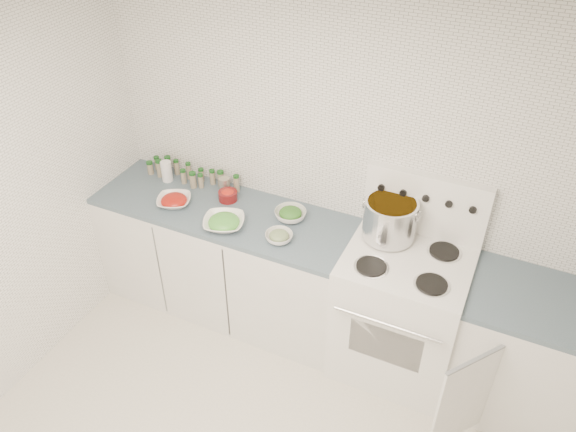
{
  "coord_description": "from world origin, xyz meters",
  "views": [
    {
      "loc": [
        0.91,
        -1.45,
        3.15
      ],
      "look_at": [
        -0.3,
        1.14,
        1.04
      ],
      "focal_mm": 35.0,
      "sensor_mm": 36.0,
      "label": 1
    }
  ],
  "objects_px": {
    "stove": "(400,310)",
    "stock_pot": "(390,218)",
    "bowl_tomato": "(174,201)",
    "bowl_snowpea": "(224,222)"
  },
  "relations": [
    {
      "from": "bowl_tomato",
      "to": "bowl_snowpea",
      "type": "xyz_separation_m",
      "value": [
        0.44,
        -0.07,
        0.01
      ]
    },
    {
      "from": "stove",
      "to": "stock_pot",
      "type": "bearing_deg",
      "value": 139.87
    },
    {
      "from": "bowl_tomato",
      "to": "bowl_snowpea",
      "type": "height_order",
      "value": "bowl_snowpea"
    },
    {
      "from": "stove",
      "to": "bowl_snowpea",
      "type": "height_order",
      "value": "stove"
    },
    {
      "from": "stove",
      "to": "stock_pot",
      "type": "xyz_separation_m",
      "value": [
        -0.18,
        0.15,
        0.59
      ]
    },
    {
      "from": "stove",
      "to": "stock_pot",
      "type": "height_order",
      "value": "stove"
    },
    {
      "from": "stock_pot",
      "to": "bowl_tomato",
      "type": "relative_size",
      "value": 1.16
    },
    {
      "from": "stock_pot",
      "to": "bowl_snowpea",
      "type": "xyz_separation_m",
      "value": [
        -1.01,
        -0.31,
        -0.15
      ]
    },
    {
      "from": "stove",
      "to": "bowl_snowpea",
      "type": "bearing_deg",
      "value": -172.14
    },
    {
      "from": "bowl_tomato",
      "to": "bowl_snowpea",
      "type": "distance_m",
      "value": 0.45
    }
  ]
}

